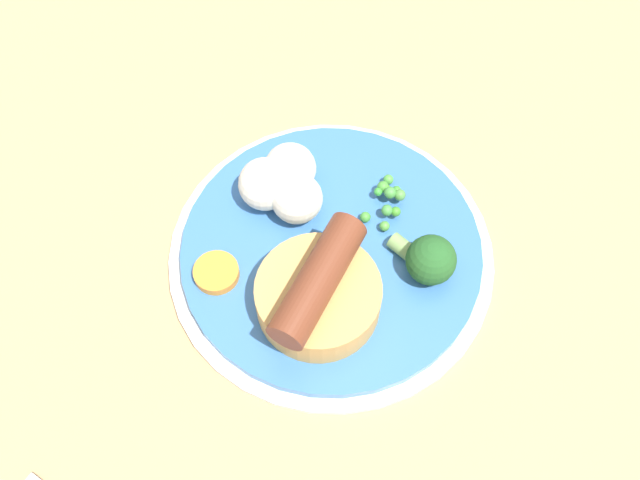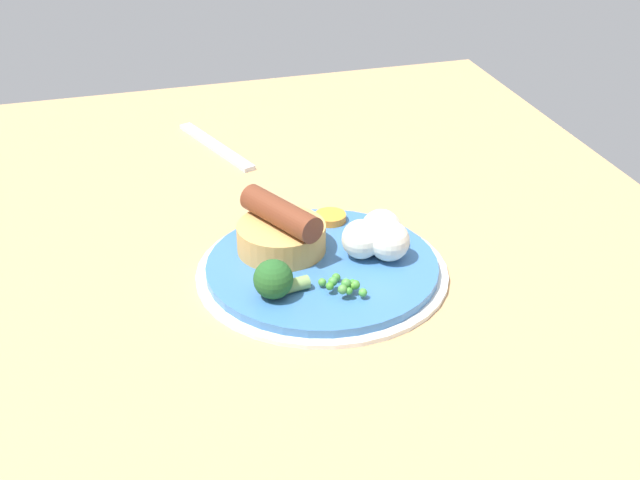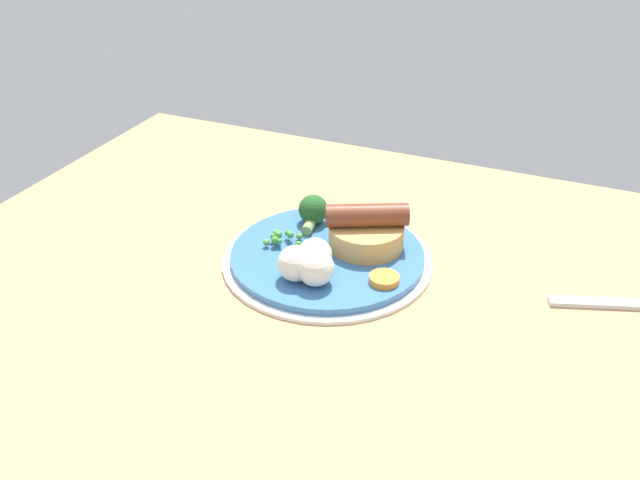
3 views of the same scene
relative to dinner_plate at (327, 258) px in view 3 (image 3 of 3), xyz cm
name	(u,v)px [view 3 (image 3 of 3)]	position (x,y,z in cm)	size (l,w,h in cm)	color
dining_table	(357,300)	(5.67, -4.30, -2.07)	(110.00, 80.00, 3.00)	tan
dinner_plate	(327,258)	(0.00, 0.00, 0.00)	(26.26, 26.26, 1.40)	silver
sausage_pudding	(366,231)	(3.87, 3.36, 3.05)	(10.45, 9.43, 5.83)	tan
pea_pile	(282,237)	(-6.04, -0.40, 1.78)	(4.60, 4.06, 1.85)	#44913E
broccoli_floret_near	(313,211)	(-4.64, 6.11, 2.70)	(3.92, 5.74, 3.92)	#235623
cauliflower_floret	(308,263)	(0.18, -6.25, 2.97)	(6.81, 6.42, 4.34)	silver
carrot_slice_2	(384,279)	(8.61, -3.49, 1.25)	(3.55, 3.55, 0.83)	orange
fork	(629,304)	(35.26, 4.74, -0.27)	(18.00, 1.60, 0.60)	silver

